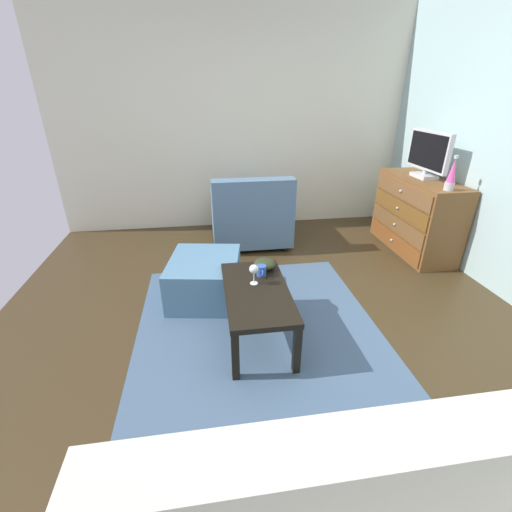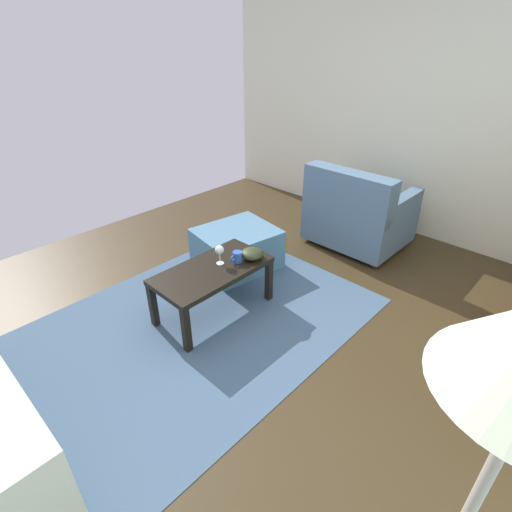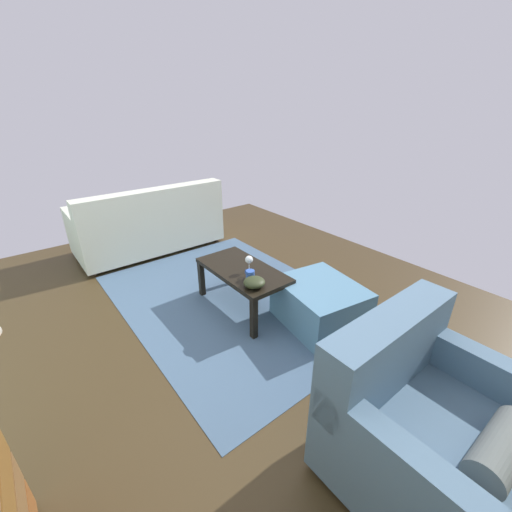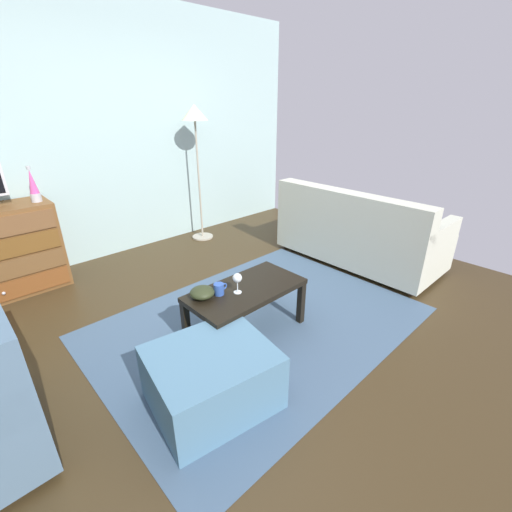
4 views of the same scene
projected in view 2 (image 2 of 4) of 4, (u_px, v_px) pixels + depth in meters
ground_plane at (236, 324)px, 3.06m from camera, size 5.53×4.75×0.05m
wall_plain_left at (413, 99)px, 3.93m from camera, size 0.12×4.75×2.74m
area_rug at (200, 322)px, 3.04m from camera, size 2.60×1.90×0.01m
coffee_table at (213, 274)px, 2.98m from camera, size 0.91×0.47×0.41m
wine_glass at (219, 250)px, 2.96m from camera, size 0.07×0.07×0.16m
mug at (237, 257)px, 3.02m from camera, size 0.11×0.08×0.08m
bowl_decorative at (252, 254)px, 3.07m from camera, size 0.18×0.18×0.08m
armchair at (358, 214)px, 3.98m from camera, size 0.80×0.92×0.85m
ottoman at (237, 248)px, 3.68m from camera, size 0.79×0.71×0.38m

